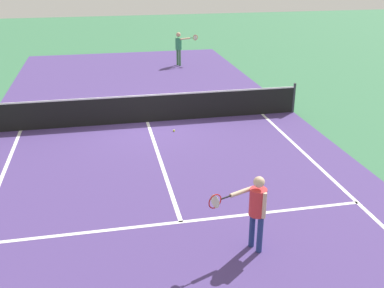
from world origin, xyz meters
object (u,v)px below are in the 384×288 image
(player_near, at_px, (256,206))
(tennis_ball_near_net, at_px, (174,131))
(net, at_px, (147,108))
(player_far, at_px, (179,45))

(player_near, xyz_separation_m, tennis_ball_near_net, (-0.46, 6.54, -0.92))
(net, distance_m, tennis_ball_near_net, 1.39)
(tennis_ball_near_net, bearing_deg, player_near, -85.95)
(player_near, bearing_deg, tennis_ball_near_net, 94.05)
(player_far, bearing_deg, net, -107.34)
(player_near, xyz_separation_m, player_far, (1.38, 15.88, 0.09))
(net, height_order, tennis_ball_near_net, net)
(net, distance_m, player_near, 7.73)
(tennis_ball_near_net, bearing_deg, player_far, 78.85)
(player_far, bearing_deg, player_near, -94.96)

